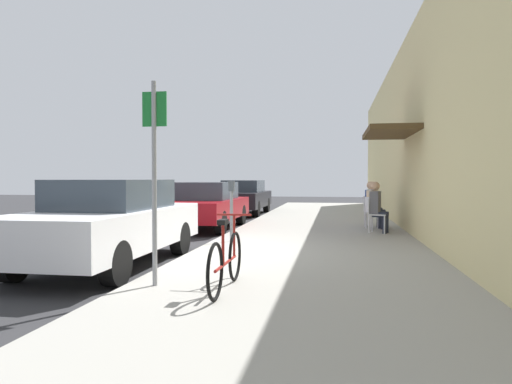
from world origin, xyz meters
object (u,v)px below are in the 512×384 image
Objects in this scene: cafe_chair_2 at (370,209)px; bicycle_0 at (226,261)px; parked_car_0 at (110,222)px; seated_patron_1 at (375,203)px; seated_patron_2 at (373,202)px; cafe_chair_0 at (375,213)px; street_sign at (154,167)px; parked_car_2 at (243,197)px; parking_meter at (231,206)px; parked_car_1 at (206,205)px; cafe_chair_1 at (372,211)px; seated_patron_0 at (378,205)px.

bicycle_0 is at bearing -105.98° from cafe_chair_2.
bicycle_0 is (2.45, -1.82, -0.28)m from parked_car_0.
seated_patron_1 and seated_patron_2 have the same top height.
cafe_chair_0 is (2.33, 6.55, 0.14)m from bicycle_0.
street_sign is at bearing -49.14° from parked_car_0.
cafe_chair_0 and cafe_chair_2 have the same top height.
parked_car_2 is 5.06× the size of cafe_chair_0.
parking_meter reaches higher than seated_patron_1.
cafe_chair_1 is (4.78, -0.42, -0.09)m from parked_car_1.
seated_patron_1 is (3.29, 3.06, -0.07)m from parking_meter.
parked_car_0 is 1.69× the size of street_sign.
seated_patron_2 is (4.84, 0.29, 0.10)m from parked_car_1.
street_sign is 8.73m from seated_patron_2.
seated_patron_2 is (0.00, 0.69, 0.00)m from seated_patron_1.
parking_meter is 4.34m from street_sign.
parking_meter is at bearing -80.43° from parked_car_2.
seated_patron_1 is at bearing 72.19° from bicycle_0.
parked_car_2 reaches higher than seated_patron_1.
cafe_chair_2 is (4.78, 6.31, -0.13)m from parked_car_0.
parked_car_0 is 6.72m from cafe_chair_0.
seated_patron_1 is at bearing 42.99° from parking_meter.
cafe_chair_1 is at bearing -94.73° from seated_patron_2.
street_sign is 2.99× the size of cafe_chair_1.
seated_patron_2 is (0.06, 0.70, 0.19)m from cafe_chair_1.
cafe_chair_1 is at bearing 65.87° from street_sign.
cafe_chair_0 is at bearing -90.03° from cafe_chair_2.
cafe_chair_0 is 0.20m from seated_patron_0.
seated_patron_2 is at bearing 73.62° from bicycle_0.
parked_car_1 is at bearing 165.07° from cafe_chair_0.
parked_car_1 is 8.20m from bicycle_0.
parked_car_1 is 4.85m from seated_patron_2.
seated_patron_0 is at bearing -87.97° from cafe_chair_2.
seated_patron_1 is (2.38, 7.42, 0.34)m from bicycle_0.
street_sign reaches higher than parked_car_1.
cafe_chair_1 is at bearing 49.44° from parked_car_0.
seated_patron_2 is at bearing 3.42° from parked_car_1.
bicycle_0 is (2.45, -13.55, -0.26)m from parked_car_2.
seated_patron_0 is 1.00× the size of seated_patron_1.
street_sign is 8.75m from cafe_chair_2.
parked_car_2 is at bearing 124.57° from seated_patron_0.
cafe_chair_0 is (3.23, 2.19, -0.26)m from parking_meter.
street_sign is 8.10m from seated_patron_1.
parked_car_0 reaches higher than parked_car_1.
street_sign is 2.02× the size of seated_patron_2.
parked_car_1 is 1.00× the size of parked_car_2.
parking_meter is 4.47m from bicycle_0.
parked_car_1 is (0.00, 6.00, -0.04)m from parked_car_0.
cafe_chair_2 is at bearing 74.02° from bicycle_0.
parked_car_2 is (0.00, 11.73, -0.02)m from parked_car_0.
parked_car_1 is 4.95m from cafe_chair_0.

